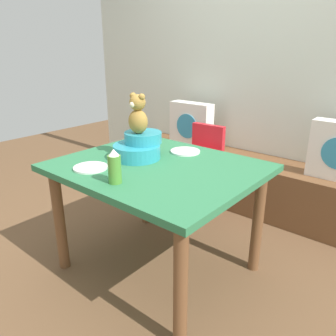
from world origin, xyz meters
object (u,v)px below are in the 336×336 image
at_px(coffee_mug, 137,139).
at_px(dinner_plate_far, 185,151).
at_px(teddy_bear, 138,115).
at_px(dining_table, 158,181).
at_px(ketchup_bottle, 115,167).
at_px(dinner_plate_near, 91,168).
at_px(infant_seat_teal, 139,147).
at_px(pillow_floral_left, 191,125).
at_px(highchair, 200,158).

bearing_deg(coffee_mug, dinner_plate_far, 14.73).
bearing_deg(teddy_bear, dining_table, -8.30).
distance_m(ketchup_bottle, coffee_mug, 0.70).
bearing_deg(dinner_plate_near, dinner_plate_far, 69.15).
xyz_separation_m(dining_table, dinner_plate_far, (-0.02, 0.31, 0.11)).
bearing_deg(dinner_plate_near, infant_seat_teal, 77.45).
distance_m(pillow_floral_left, dining_table, 1.38).
bearing_deg(highchair, dinner_plate_far, -66.19).
height_order(coffee_mug, dinner_plate_near, coffee_mug).
bearing_deg(ketchup_bottle, coffee_mug, 125.26).
bearing_deg(ketchup_bottle, dinner_plate_far, 93.62).
xyz_separation_m(coffee_mug, dinner_plate_near, (0.13, -0.52, -0.04)).
height_order(teddy_bear, ketchup_bottle, teddy_bear).
bearing_deg(pillow_floral_left, dinner_plate_near, -75.73).
bearing_deg(ketchup_bottle, dinner_plate_near, 169.51).
bearing_deg(dining_table, teddy_bear, 171.70).
distance_m(infant_seat_teal, dinner_plate_near, 0.34).
xyz_separation_m(dining_table, ketchup_bottle, (0.02, -0.35, 0.19)).
xyz_separation_m(pillow_floral_left, teddy_bear, (0.46, -1.20, 0.34)).
relative_size(coffee_mug, dinner_plate_near, 0.60).
bearing_deg(pillow_floral_left, infant_seat_teal, -68.90).
bearing_deg(dinner_plate_far, dinner_plate_near, -110.85).
bearing_deg(pillow_floral_left, highchair, -46.07).
bearing_deg(dinner_plate_near, highchair, 89.35).
xyz_separation_m(infant_seat_teal, dinner_plate_near, (-0.07, -0.33, -0.07)).
distance_m(highchair, dinner_plate_near, 1.13).
bearing_deg(dinner_plate_far, teddy_bear, -119.50).
bearing_deg(dining_table, pillow_floral_left, 117.73).
height_order(dining_table, highchair, highchair).
distance_m(ketchup_bottle, dinner_plate_far, 0.67).
xyz_separation_m(dining_table, dinner_plate_near, (-0.25, -0.30, 0.11)).
relative_size(dining_table, infant_seat_teal, 3.57).
bearing_deg(pillow_floral_left, dinner_plate_far, -55.84).
bearing_deg(highchair, teddy_bear, -85.54).
xyz_separation_m(ketchup_bottle, dinner_plate_near, (-0.27, 0.05, -0.08)).
xyz_separation_m(highchair, infant_seat_teal, (0.06, -0.78, 0.29)).
bearing_deg(infant_seat_teal, pillow_floral_left, 111.10).
relative_size(teddy_bear, dinner_plate_near, 1.25).
relative_size(teddy_bear, coffee_mug, 2.08).
relative_size(dining_table, ketchup_bottle, 6.36).
height_order(highchair, coffee_mug, coffee_mug).
bearing_deg(teddy_bear, infant_seat_teal, 90.00).
xyz_separation_m(coffee_mug, dinner_plate_far, (0.36, 0.09, -0.04)).
xyz_separation_m(infant_seat_teal, dinner_plate_far, (0.16, 0.28, -0.07)).
bearing_deg(infant_seat_teal, dinner_plate_near, -102.55).
distance_m(dining_table, ketchup_bottle, 0.40).
xyz_separation_m(pillow_floral_left, ketchup_bottle, (0.66, -1.58, 0.15)).
xyz_separation_m(pillow_floral_left, dinner_plate_near, (0.39, -1.53, 0.07)).
relative_size(ketchup_bottle, dinner_plate_near, 0.92).
bearing_deg(infant_seat_teal, highchair, 94.47).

